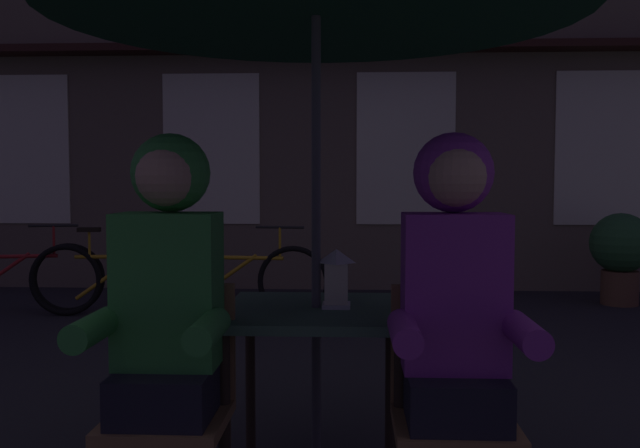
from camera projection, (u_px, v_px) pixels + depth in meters
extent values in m
cube|color=#42664C|center=(316.00, 312.00, 2.71)|extent=(0.72, 0.72, 0.04)
cylinder|color=#2D2319|center=(224.00, 431.00, 2.43)|extent=(0.04, 0.04, 0.70)
cylinder|color=#2D2319|center=(400.00, 434.00, 2.41)|extent=(0.04, 0.04, 0.70)
cylinder|color=#2D2319|center=(250.00, 380.00, 3.05)|extent=(0.04, 0.04, 0.70)
cylinder|color=#2D2319|center=(390.00, 382.00, 3.02)|extent=(0.04, 0.04, 0.70)
cylinder|color=#4C4C51|center=(316.00, 210.00, 2.68)|extent=(0.04, 0.04, 2.25)
cube|color=white|center=(336.00, 305.00, 2.70)|extent=(0.11, 0.11, 0.02)
cube|color=white|center=(336.00, 283.00, 2.70)|extent=(0.09, 0.09, 0.16)
pyramid|color=white|center=(336.00, 256.00, 2.69)|extent=(0.11, 0.11, 0.06)
cube|color=olive|center=(167.00, 421.00, 2.31)|extent=(0.40, 0.40, 0.04)
cube|color=olive|center=(180.00, 341.00, 2.48)|extent=(0.40, 0.03, 0.42)
cube|color=olive|center=(454.00, 426.00, 2.26)|extent=(0.40, 0.40, 0.04)
cube|color=olive|center=(447.00, 344.00, 2.43)|extent=(0.40, 0.03, 0.42)
cube|color=black|center=(167.00, 392.00, 2.30)|extent=(0.32, 0.36, 0.16)
cube|color=#338C38|center=(168.00, 290.00, 2.32)|extent=(0.34, 0.22, 0.52)
cylinder|color=#338C38|center=(208.00, 330.00, 2.10)|extent=(0.09, 0.30, 0.09)
cylinder|color=#338C38|center=(92.00, 329.00, 2.12)|extent=(0.09, 0.30, 0.09)
sphere|color=tan|center=(167.00, 176.00, 2.30)|extent=(0.21, 0.21, 0.21)
sphere|color=#338C38|center=(171.00, 173.00, 2.35)|extent=(0.27, 0.27, 0.27)
cube|color=black|center=(455.00, 396.00, 2.26)|extent=(0.32, 0.36, 0.16)
cube|color=purple|center=(454.00, 292.00, 2.27)|extent=(0.34, 0.22, 0.52)
cylinder|color=purple|center=(525.00, 334.00, 2.05)|extent=(0.09, 0.30, 0.09)
cylinder|color=purple|center=(404.00, 333.00, 2.07)|extent=(0.09, 0.30, 0.09)
sphere|color=tan|center=(456.00, 175.00, 2.25)|extent=(0.21, 0.21, 0.21)
sphere|color=purple|center=(453.00, 173.00, 2.30)|extent=(0.27, 0.27, 0.27)
cube|color=#6B5B4C|center=(309.00, 20.00, 7.96)|extent=(10.00, 0.60, 6.20)
cube|color=#EAE5C6|center=(22.00, 150.00, 7.90)|extent=(1.10, 0.02, 1.70)
cube|color=#EAE5C6|center=(211.00, 149.00, 7.79)|extent=(1.10, 0.02, 1.70)
cube|color=#EAE5C6|center=(406.00, 149.00, 7.69)|extent=(1.10, 0.02, 1.70)
cube|color=#EAE5C6|center=(605.00, 148.00, 7.59)|extent=(1.10, 0.02, 1.70)
cube|color=#331914|center=(307.00, 48.00, 7.53)|extent=(9.00, 0.36, 0.08)
torus|color=black|center=(69.00, 278.00, 6.41)|extent=(0.65, 0.19, 0.66)
cylinder|color=maroon|center=(10.00, 256.00, 6.31)|extent=(0.82, 0.22, 0.04)
cylinder|color=maroon|center=(54.00, 241.00, 6.37)|extent=(0.02, 0.02, 0.28)
cylinder|color=black|center=(53.00, 226.00, 6.36)|extent=(0.43, 0.12, 0.02)
torus|color=black|center=(177.00, 280.00, 6.33)|extent=(0.66, 0.11, 0.66)
torus|color=black|center=(65.00, 280.00, 6.29)|extent=(0.66, 0.11, 0.66)
cylinder|color=#B78419|center=(121.00, 257.00, 6.29)|extent=(0.84, 0.11, 0.04)
cylinder|color=#B78419|center=(108.00, 276.00, 6.30)|extent=(0.61, 0.09, 0.44)
cylinder|color=#B78419|center=(89.00, 244.00, 6.27)|extent=(0.02, 0.02, 0.24)
cube|color=black|center=(89.00, 230.00, 6.27)|extent=(0.21, 0.10, 0.04)
cylinder|color=#B78419|center=(163.00, 241.00, 6.30)|extent=(0.02, 0.02, 0.28)
cylinder|color=black|center=(163.00, 226.00, 6.29)|extent=(0.44, 0.06, 0.02)
torus|color=black|center=(293.00, 282.00, 6.15)|extent=(0.66, 0.11, 0.66)
torus|color=black|center=(184.00, 280.00, 6.30)|extent=(0.66, 0.11, 0.66)
cylinder|color=#B78419|center=(238.00, 258.00, 6.21)|extent=(0.84, 0.12, 0.04)
cylinder|color=#B78419|center=(225.00, 277.00, 6.24)|extent=(0.61, 0.10, 0.44)
cylinder|color=#B78419|center=(207.00, 244.00, 6.25)|extent=(0.02, 0.02, 0.24)
cube|color=black|center=(207.00, 230.00, 6.24)|extent=(0.21, 0.10, 0.04)
cylinder|color=#B78419|center=(280.00, 243.00, 6.15)|extent=(0.02, 0.02, 0.28)
cylinder|color=black|center=(280.00, 227.00, 6.14)|extent=(0.44, 0.07, 0.02)
cylinder|color=brown|center=(620.00, 288.00, 6.88)|extent=(0.36, 0.36, 0.34)
sphere|color=#285B2D|center=(621.00, 243.00, 6.85)|extent=(0.60, 0.60, 0.60)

